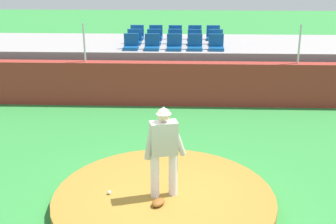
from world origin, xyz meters
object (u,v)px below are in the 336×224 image
object	(u,v)px
stadium_chair_13	(195,35)
baseball	(109,192)
stadium_chair_2	(174,45)
stadium_chair_6	(154,40)
stadium_chair_5	(134,40)
stadium_chair_1	(152,45)
pitcher	(164,145)
stadium_chair_7	(175,40)
stadium_chair_14	(213,35)
fielding_glove	(158,202)
stadium_chair_12	(175,35)
stadium_chair_4	(216,45)
stadium_chair_3	(195,45)
stadium_chair_0	(131,44)
stadium_chair_8	(195,40)
stadium_chair_9	(216,40)
stadium_chair_10	(137,35)
stadium_chair_11	(156,35)

from	to	relation	value
stadium_chair_13	baseball	bearing A→B (deg)	78.93
stadium_chair_2	stadium_chair_6	world-z (taller)	same
stadium_chair_5	stadium_chair_1	bearing A→B (deg)	126.44
pitcher	stadium_chair_5	bearing A→B (deg)	84.16
stadium_chair_7	stadium_chair_13	bearing A→B (deg)	-127.65
stadium_chair_1	stadium_chair_14	world-z (taller)	same
stadium_chair_6	fielding_glove	bearing A→B (deg)	94.18
stadium_chair_2	stadium_chair_12	bearing A→B (deg)	-89.85
stadium_chair_1	stadium_chair_4	distance (m)	2.09
stadium_chair_3	stadium_chair_4	world-z (taller)	same
pitcher	stadium_chair_5	size ratio (longest dim) A/B	3.50
stadium_chair_0	stadium_chair_2	size ratio (longest dim) A/B	1.00
stadium_chair_8	stadium_chair_9	bearing A→B (deg)	-176.42
stadium_chair_8	stadium_chair_10	distance (m)	2.28
stadium_chair_13	pitcher	bearing A→B (deg)	85.38
baseball	stadium_chair_9	xyz separation A→B (m)	(2.45, 8.05, 1.39)
stadium_chair_7	pitcher	bearing A→B (deg)	89.83
stadium_chair_8	stadium_chair_4	bearing A→B (deg)	128.65
stadium_chair_13	stadium_chair_14	distance (m)	0.66
stadium_chair_5	stadium_chair_11	size ratio (longest dim) A/B	1.00
stadium_chair_6	stadium_chair_13	world-z (taller)	same
stadium_chair_5	stadium_chair_13	world-z (taller)	same
stadium_chair_7	stadium_chair_12	world-z (taller)	same
stadium_chair_4	stadium_chair_8	bearing A→B (deg)	-51.35
pitcher	stadium_chair_0	xyz separation A→B (m)	(-1.39, 7.15, 0.41)
stadium_chair_0	stadium_chair_4	bearing A→B (deg)	-179.85
stadium_chair_9	stadium_chair_3	bearing A→B (deg)	51.03
stadium_chair_1	stadium_chair_7	bearing A→B (deg)	-128.03
stadium_chair_1	stadium_chair_7	size ratio (longest dim) A/B	1.00
baseball	stadium_chair_6	distance (m)	8.16
baseball	stadium_chair_7	size ratio (longest dim) A/B	0.15
stadium_chair_6	baseball	bearing A→B (deg)	87.66
pitcher	stadium_chair_12	world-z (taller)	stadium_chair_12
stadium_chair_0	stadium_chair_3	distance (m)	2.08
stadium_chair_4	stadium_chair_2	bearing A→B (deg)	1.69
stadium_chair_0	stadium_chair_1	distance (m)	0.69
pitcher	stadium_chair_9	size ratio (longest dim) A/B	3.50
stadium_chair_0	stadium_chair_11	xyz separation A→B (m)	(0.70, 1.80, 0.00)
stadium_chair_10	stadium_chair_13	bearing A→B (deg)	-179.52
stadium_chair_3	stadium_chair_12	size ratio (longest dim) A/B	1.00
stadium_chair_0	stadium_chair_8	distance (m)	2.26
stadium_chair_10	stadium_chair_14	distance (m)	2.77
pitcher	stadium_chair_9	bearing A→B (deg)	64.37
pitcher	stadium_chair_3	distance (m)	7.19
fielding_glove	stadium_chair_8	world-z (taller)	stadium_chair_8
pitcher	stadium_chair_1	size ratio (longest dim) A/B	3.50
stadium_chair_6	stadium_chair_13	xyz separation A→B (m)	(1.43, 0.92, 0.00)
stadium_chair_0	stadium_chair_9	xyz separation A→B (m)	(2.82, 0.91, 0.00)
pitcher	baseball	xyz separation A→B (m)	(-1.03, -0.00, -0.98)
stadium_chair_7	stadium_chair_8	distance (m)	0.68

